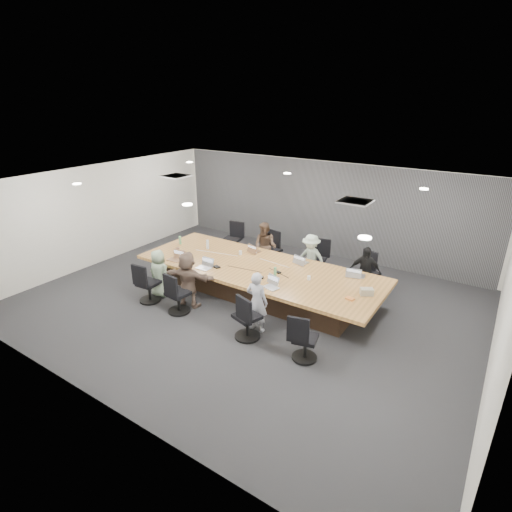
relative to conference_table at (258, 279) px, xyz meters
The scene contains 39 objects.
floor 0.64m from the conference_table, 90.00° to the right, with size 10.00×8.00×0.00m, color #2C2C2F.
ceiling 2.45m from the conference_table, 90.00° to the right, with size 10.00×8.00×0.00m, color white.
wall_back 3.64m from the conference_table, 90.00° to the left, with size 10.00×2.80×0.00m, color silver.
wall_front 4.61m from the conference_table, 90.00° to the right, with size 10.00×2.80×0.00m, color silver.
wall_left 5.12m from the conference_table, behind, with size 8.00×2.80×0.00m, color silver.
wall_right 5.12m from the conference_table, ahead, with size 8.00×2.80×0.00m, color silver.
curtain 3.56m from the conference_table, 90.00° to the left, with size 9.80×0.04×2.80m, color #515154.
conference_table is the anchor object (origin of this frame).
chair_0 2.66m from the conference_table, 140.34° to the left, with size 0.59×0.59×0.87m, color black, non-canonical shape.
chair_1 1.82m from the conference_table, 110.84° to the left, with size 0.53×0.53×0.79m, color black, non-canonical shape.
chair_2 1.85m from the conference_table, 66.75° to the left, with size 0.58×0.58×0.85m, color black, non-canonical shape.
chair_3 2.75m from the conference_table, 38.21° to the left, with size 0.51×0.51×0.75m, color black, non-canonical shape.
chair_4 2.59m from the conference_table, 139.07° to the right, with size 0.53×0.53×0.78m, color black, non-canonical shape.
chair_5 1.99m from the conference_table, 121.14° to the right, with size 0.52×0.52×0.78m, color black, non-canonical shape.
chair_6 1.90m from the conference_table, 63.64° to the right, with size 0.55×0.55×0.81m, color black, non-canonical shape.
chair_7 2.72m from the conference_table, 38.65° to the right, with size 0.50×0.50×0.73m, color black, non-canonical shape.
person_1 1.52m from the conference_table, 115.61° to the left, with size 0.66×0.52×1.37m, color #473426.
laptop_1 1.09m from the conference_table, 128.96° to the left, with size 0.33×0.23×0.02m, color #8C6647.
person_2 1.55m from the conference_table, 61.59° to the left, with size 0.84×0.48×1.30m, color #A5B9A5.
laptop_2 1.14m from the conference_table, 47.61° to the left, with size 0.34×0.24×0.02m, color #B2B2B7.
person_3 2.56m from the conference_table, 32.01° to the left, with size 0.74×0.31×1.27m, color black.
laptop_3 2.33m from the conference_table, 20.33° to the left, with size 0.35×0.24×0.02m, color #B2B2B7.
person_4 2.39m from the conference_table, 145.45° to the right, with size 0.58×0.38×1.18m, color #8EA686.
laptop_4 2.15m from the conference_table, 157.80° to the right, with size 0.35×0.24×0.02m, color #8C6647.
person_5 1.72m from the conference_table, 127.26° to the right, with size 1.24×0.39×1.34m, color brown.
laptop_5 1.35m from the conference_table, 142.08° to the right, with size 0.34×0.24×0.02m, color #B2B2B7.
person_6 1.61m from the conference_table, 58.03° to the right, with size 0.48×0.31×1.31m, color #A2A2AE.
laptop_6 1.21m from the conference_table, 43.52° to the right, with size 0.32×0.22×0.02m, color #B2B2B7.
bottle_green_left 2.69m from the conference_table, behind, with size 0.07×0.07×0.23m, color #5EA468.
bottle_green_right 0.82m from the conference_table, 23.40° to the right, with size 0.07×0.07×0.23m, color #5EA468.
bottle_clear 1.87m from the conference_table, behind, with size 0.07×0.07×0.24m, color silver.
cup_white_far 0.99m from the conference_table, 153.40° to the left, with size 0.08×0.08×0.10m, color white.
cup_white_near 1.39m from the conference_table, ahead, with size 0.08×0.08×0.09m, color white.
mug_brown 2.35m from the conference_table, behind, with size 0.10×0.10×0.12m, color brown.
mic_left 1.06m from the conference_table, 144.06° to the right, with size 0.17×0.11×0.03m, color black.
mic_right 0.67m from the conference_table, ahead, with size 0.14×0.09×0.03m, color black.
stapler 0.76m from the conference_table, 54.21° to the right, with size 0.17×0.04×0.06m, color black.
canvas_bag 2.68m from the conference_table, ahead, with size 0.26×0.16×0.14m, color tan.
snack_packet 2.49m from the conference_table, ahead, with size 0.17×0.11×0.04m, color orange.
Camera 1 is at (4.76, -6.85, 4.55)m, focal length 28.00 mm.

